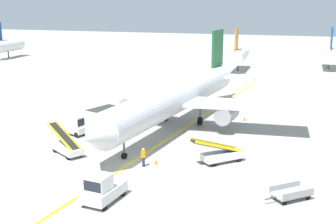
{
  "coord_description": "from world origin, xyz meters",
  "views": [
    {
      "loc": [
        13.53,
        -34.87,
        14.24
      ],
      "look_at": [
        0.09,
        9.63,
        2.5
      ],
      "focal_mm": 48.15,
      "sensor_mm": 36.0,
      "label": 1
    }
  ],
  "objects": [
    {
      "name": "pushback_tug",
      "position": [
        0.36,
        -7.61,
        0.99
      ],
      "size": [
        2.38,
        3.83,
        2.2
      ],
      "color": "silver",
      "rests_on": "ground"
    },
    {
      "name": "baggage_tug_near_wing",
      "position": [
        -9.25,
        6.5,
        0.93
      ],
      "size": [
        2.69,
        2.0,
        2.1
      ],
      "color": "silver",
      "rests_on": "ground"
    },
    {
      "name": "ground_plane",
      "position": [
        0.0,
        0.0,
        0.0
      ],
      "size": [
        300.0,
        300.0,
        0.0
      ],
      "primitive_type": "plane",
      "color": "#9E9B93"
    },
    {
      "name": "belt_loader_aft_hold",
      "position": [
        -7.22,
        0.84,
        0.78
      ],
      "size": [
        4.86,
        3.8,
        2.59
      ],
      "color": "silver",
      "rests_on": "ground"
    },
    {
      "name": "distant_aircraft_far_left",
      "position": [
        -56.03,
        59.54,
        3.22
      ],
      "size": [
        3.0,
        10.1,
        8.8
      ],
      "color": "silver",
      "rests_on": "ground"
    },
    {
      "name": "safety_cone_nose_right",
      "position": [
        7.24,
        17.72,
        0.22
      ],
      "size": [
        0.36,
        0.36,
        0.44
      ],
      "primitive_type": "cone",
      "color": "orange",
      "rests_on": "ground"
    },
    {
      "name": "distant_aircraft_mid_right",
      "position": [
        18.55,
        63.61,
        3.22
      ],
      "size": [
        3.0,
        10.1,
        8.8
      ],
      "color": "silver",
      "rests_on": "ground"
    },
    {
      "name": "taxi_line_yellow",
      "position": [
        0.09,
        5.0,
        0.0
      ],
      "size": [
        11.82,
        79.21,
        0.01
      ],
      "primitive_type": "cube",
      "rotation": [
        0.0,
        0.0,
        -0.14
      ],
      "color": "yellow",
      "rests_on": "ground"
    },
    {
      "name": "airliner",
      "position": [
        0.16,
        13.17,
        3.42
      ],
      "size": [
        28.31,
        35.29,
        10.1
      ],
      "color": "silver",
      "rests_on": "ground"
    },
    {
      "name": "safety_cone_nose_left",
      "position": [
        1.65,
        0.76,
        0.22
      ],
      "size": [
        0.36,
        0.36,
        0.44
      ],
      "primitive_type": "cone",
      "color": "orange",
      "rests_on": "ground"
    },
    {
      "name": "baggage_cart_loaded",
      "position": [
        13.36,
        -3.24,
        0.47
      ],
      "size": [
        3.36,
        3.08,
        0.94
      ],
      "color": "#A5A5A8",
      "rests_on": "ground"
    },
    {
      "name": "distant_aircraft_mid_left",
      "position": [
        0.89,
        55.96,
        3.22
      ],
      "size": [
        3.0,
        10.1,
        8.8
      ],
      "color": "silver",
      "rests_on": "ground"
    },
    {
      "name": "ground_crew_marshaller",
      "position": [
        0.81,
        -0.16,
        0.91
      ],
      "size": [
        0.36,
        0.24,
        1.7
      ],
      "color": "#26262D",
      "rests_on": "ground"
    },
    {
      "name": "belt_loader_forward_hold",
      "position": [
        7.09,
        2.91,
        0.78
      ],
      "size": [
        4.48,
        4.35,
        2.59
      ],
      "color": "silver",
      "rests_on": "ground"
    }
  ]
}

